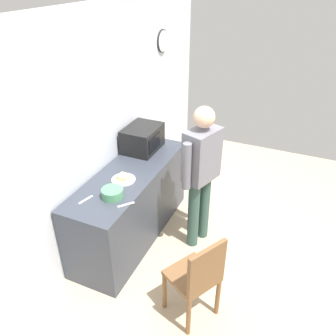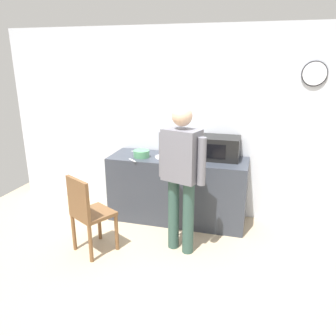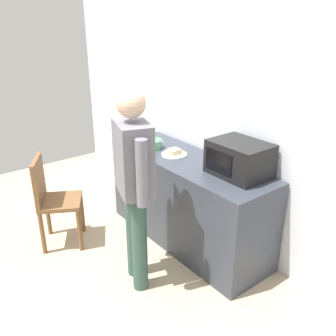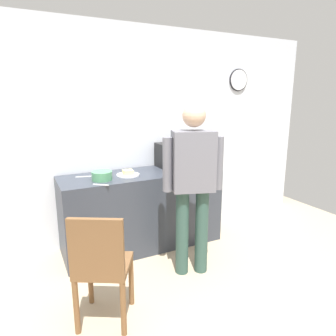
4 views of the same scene
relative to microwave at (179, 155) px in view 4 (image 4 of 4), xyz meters
name	(u,v)px [view 4 (image 4 of 4)]	position (x,y,z in m)	size (l,w,h in m)	color
ground_plane	(196,303)	(-0.54, -1.33, -1.05)	(6.00, 6.00, 0.00)	tan
back_wall	(131,135)	(-0.53, 0.27, 0.25)	(5.40, 0.13, 2.60)	silver
kitchen_counter	(142,210)	(-0.55, -0.11, -0.60)	(1.86, 0.62, 0.90)	#333842
microwave	(179,155)	(0.00, 0.00, 0.00)	(0.50, 0.39, 0.30)	black
sandwich_plate	(128,174)	(-0.72, -0.14, -0.13)	(0.26, 0.26, 0.07)	white
salad_bowl	(102,176)	(-1.03, -0.20, -0.10)	(0.22, 0.22, 0.09)	#4C8E60
fork_utensil	(101,185)	(-1.09, -0.38, -0.15)	(0.17, 0.02, 0.01)	silver
spoon_utensil	(83,177)	(-1.18, 0.02, -0.15)	(0.17, 0.02, 0.01)	silver
person_standing	(193,178)	(-0.32, -0.87, -0.05)	(0.56, 0.35, 1.71)	#2D4A42
wooden_chair	(101,265)	(-1.32, -1.21, -0.53)	(0.54, 0.54, 0.94)	brown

